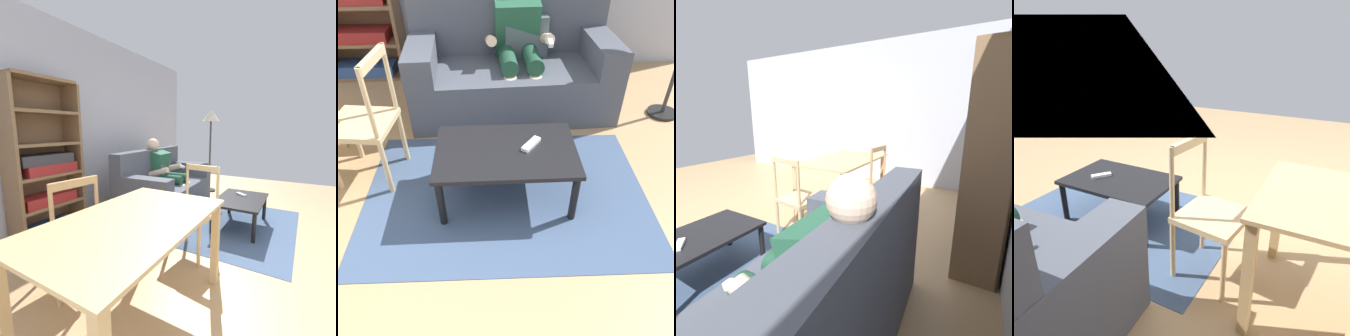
# 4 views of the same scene
# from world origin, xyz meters

# --- Properties ---
(ground_plane) EXTENTS (8.07, 8.07, 0.00)m
(ground_plane) POSITION_xyz_m (0.00, 0.00, 0.00)
(ground_plane) COLOR tan
(wall_side) EXTENTS (0.12, 5.99, 2.76)m
(wall_side) POSITION_xyz_m (-3.03, 0.00, 1.38)
(wall_side) COLOR #ABB0BE
(wall_side) RESTS_ON ground_plane
(couch) EXTENTS (1.88, 0.99, 0.99)m
(couch) POSITION_xyz_m (0.80, 1.97, 0.36)
(couch) COLOR #474C56
(couch) RESTS_ON ground_plane
(person_lounging) EXTENTS (0.61, 0.90, 1.17)m
(person_lounging) POSITION_xyz_m (0.86, 1.99, 0.61)
(person_lounging) COLOR #23563D
(person_lounging) RESTS_ON ground_plane
(coffee_table) EXTENTS (0.92, 0.60, 0.39)m
(coffee_table) POSITION_xyz_m (0.68, 0.68, 0.34)
(coffee_table) COLOR black
(coffee_table) RESTS_ON ground_plane
(tv_remote) EXTENTS (0.14, 0.17, 0.02)m
(tv_remote) POSITION_xyz_m (0.85, 0.72, 0.40)
(tv_remote) COLOR white
(tv_remote) RESTS_ON coffee_table
(bookshelf) EXTENTS (0.85, 0.36, 1.92)m
(bookshelf) POSITION_xyz_m (-0.78, 2.75, 0.81)
(bookshelf) COLOR brown
(bookshelf) RESTS_ON ground_plane
(dining_table) EXTENTS (1.40, 0.84, 0.74)m
(dining_table) POSITION_xyz_m (-1.31, 0.96, 0.63)
(dining_table) COLOR tan
(dining_table) RESTS_ON ground_plane
(dining_chair_near_wall) EXTENTS (0.47, 0.47, 0.95)m
(dining_chair_near_wall) POSITION_xyz_m (-1.32, 1.65, 0.46)
(dining_chair_near_wall) COLOR tan
(dining_chair_near_wall) RESTS_ON ground_plane
(dining_chair_facing_couch) EXTENTS (0.47, 0.47, 0.94)m
(dining_chair_facing_couch) POSITION_xyz_m (-0.28, 0.96, 0.46)
(dining_chair_facing_couch) COLOR #D1B27F
(dining_chair_facing_couch) RESTS_ON ground_plane
(area_rug) EXTENTS (2.02, 1.42, 0.01)m
(area_rug) POSITION_xyz_m (0.68, 0.68, 0.00)
(area_rug) COLOR #3D5170
(area_rug) RESTS_ON ground_plane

